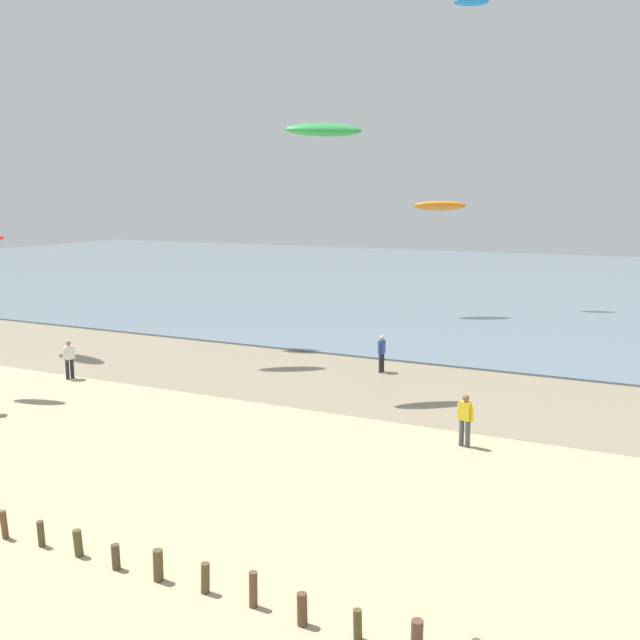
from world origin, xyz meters
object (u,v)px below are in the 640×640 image
person_mid_beach (69,358)px  person_left_flank (465,419)px  kite_aloft_0 (440,206)px  kite_aloft_9 (324,130)px  person_by_waterline (382,352)px  kite_aloft_8 (471,2)px

person_mid_beach → person_left_flank: same height
kite_aloft_0 → kite_aloft_9: 20.43m
person_mid_beach → person_left_flank: 17.83m
person_by_waterline → kite_aloft_8: (-2.35, 22.58, 20.39)m
person_by_waterline → person_left_flank: size_ratio=1.00×
person_mid_beach → kite_aloft_9: (10.77, 3.30, 9.55)m
person_left_flank → kite_aloft_8: (-8.31, 30.65, 20.39)m
person_by_waterline → person_left_flank: bearing=-53.5°
person_by_waterline → kite_aloft_0: 17.66m
person_by_waterline → person_left_flank: 10.03m
person_by_waterline → kite_aloft_8: 30.52m
person_mid_beach → kite_aloft_0: 26.09m
person_left_flank → kite_aloft_0: kite_aloft_0 is taller
person_mid_beach → kite_aloft_8: size_ratio=0.70×
person_left_flank → kite_aloft_9: kite_aloft_9 is taller
kite_aloft_0 → kite_aloft_8: kite_aloft_8 is taller
person_left_flank → kite_aloft_8: kite_aloft_8 is taller
kite_aloft_0 → person_mid_beach: bearing=39.3°
kite_aloft_0 → kite_aloft_8: bearing=-118.5°
person_left_flank → kite_aloft_8: size_ratio=0.70×
person_mid_beach → kite_aloft_8: 37.27m
person_by_waterline → kite_aloft_9: kite_aloft_9 is taller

